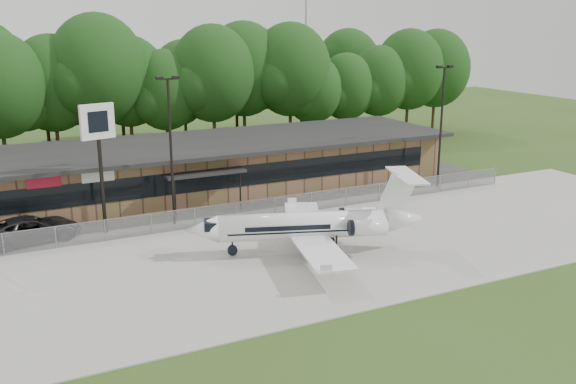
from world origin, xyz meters
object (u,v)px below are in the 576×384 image
business_jet (312,226)px  pole_sign (98,135)px  terminal (206,166)px  suv (31,230)px

business_jet → pole_sign: size_ratio=1.66×
terminal → business_jet: (0.86, -16.61, -0.42)m
terminal → suv: size_ratio=6.68×
suv → pole_sign: bearing=-102.8°
business_jet → pole_sign: 14.95m
business_jet → suv: business_jet is taller
suv → terminal: bearing=-73.2°
business_jet → terminal: bearing=111.9°
suv → business_jet: bearing=-131.8°
terminal → suv: 15.85m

